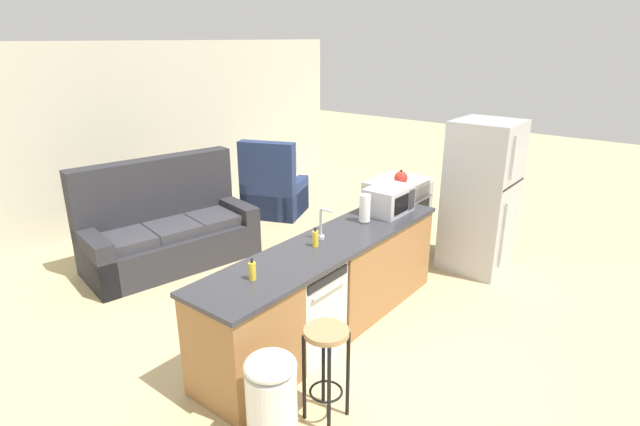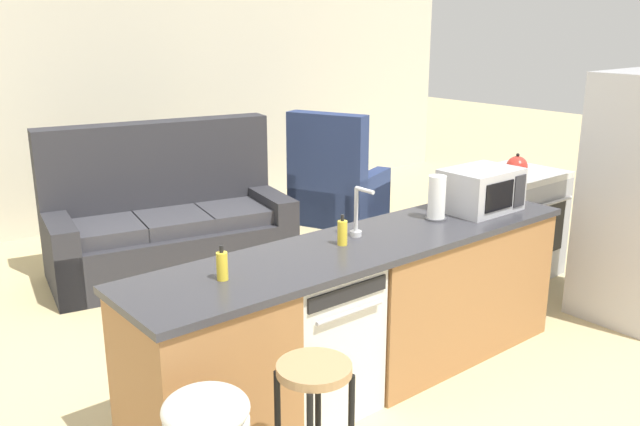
{
  "view_description": "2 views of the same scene",
  "coord_description": "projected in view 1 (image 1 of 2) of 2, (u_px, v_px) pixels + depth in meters",
  "views": [
    {
      "loc": [
        -3.16,
        -2.51,
        2.65
      ],
      "look_at": [
        0.64,
        0.49,
        0.93
      ],
      "focal_mm": 28.0,
      "sensor_mm": 36.0,
      "label": 1
    },
    {
      "loc": [
        -2.38,
        -2.67,
        2.13
      ],
      "look_at": [
        0.18,
        0.46,
        0.96
      ],
      "focal_mm": 38.0,
      "sensor_mm": 36.0,
      "label": 2
    }
  ],
  "objects": [
    {
      "name": "sink_faucet",
      "position": [
        322.0,
        226.0,
        4.52
      ],
      "size": [
        0.07,
        0.18,
        0.3
      ],
      "color": "silver",
      "rests_on": "kitchen_counter"
    },
    {
      "name": "dish_soap_bottle",
      "position": [
        252.0,
        271.0,
        3.78
      ],
      "size": [
        0.06,
        0.06,
        0.18
      ],
      "color": "yellow",
      "rests_on": "kitchen_counter"
    },
    {
      "name": "kitchen_counter",
      "position": [
        334.0,
        286.0,
        4.73
      ],
      "size": [
        2.94,
        0.66,
        0.9
      ],
      "color": "#9E6B3D",
      "rests_on": "ground_plane"
    },
    {
      "name": "armchair",
      "position": [
        273.0,
        194.0,
        7.74
      ],
      "size": [
        1.06,
        1.09,
        1.2
      ],
      "color": "navy",
      "rests_on": "ground_plane"
    },
    {
      "name": "paper_towel_roll",
      "position": [
        365.0,
        209.0,
        4.95
      ],
      "size": [
        0.14,
        0.14,
        0.28
      ],
      "color": "#4C4C51",
      "rests_on": "kitchen_counter"
    },
    {
      "name": "wall_back",
      "position": [
        96.0,
        140.0,
        6.93
      ],
      "size": [
        10.0,
        0.06,
        2.6
      ],
      "color": "beige",
      "rests_on": "ground_plane"
    },
    {
      "name": "ground_plane",
      "position": [
        319.0,
        335.0,
        4.69
      ],
      "size": [
        24.0,
        24.0,
        0.0
      ],
      "primitive_type": "plane",
      "color": "tan"
    },
    {
      "name": "stove_range",
      "position": [
        397.0,
        213.0,
        6.6
      ],
      "size": [
        0.76,
        0.68,
        0.9
      ],
      "color": "#A8AAB2",
      "rests_on": "ground_plane"
    },
    {
      "name": "microwave",
      "position": [
        389.0,
        200.0,
        5.21
      ],
      "size": [
        0.5,
        0.37,
        0.28
      ],
      "color": "#B7B7BC",
      "rests_on": "kitchen_counter"
    },
    {
      "name": "trash_bin",
      "position": [
        272.0,
        403.0,
        3.28
      ],
      "size": [
        0.35,
        0.35,
        0.74
      ],
      "color": "white",
      "rests_on": "ground_plane"
    },
    {
      "name": "dishwasher",
      "position": [
        301.0,
        306.0,
        4.36
      ],
      "size": [
        0.58,
        0.61,
        0.84
      ],
      "color": "silver",
      "rests_on": "ground_plane"
    },
    {
      "name": "couch",
      "position": [
        167.0,
        231.0,
        6.12
      ],
      "size": [
        2.14,
        1.27,
        1.27
      ],
      "color": "#2D2D33",
      "rests_on": "ground_plane"
    },
    {
      "name": "soap_bottle",
      "position": [
        315.0,
        239.0,
        4.39
      ],
      "size": [
        0.06,
        0.06,
        0.18
      ],
      "color": "yellow",
      "rests_on": "kitchen_counter"
    },
    {
      "name": "bar_stool",
      "position": [
        326.0,
        355.0,
        3.51
      ],
      "size": [
        0.32,
        0.32,
        0.74
      ],
      "color": "tan",
      "rests_on": "ground_plane"
    },
    {
      "name": "kettle",
      "position": [
        401.0,
        178.0,
        6.22
      ],
      "size": [
        0.21,
        0.17,
        0.19
      ],
      "color": "red",
      "rests_on": "stove_range"
    },
    {
      "name": "refrigerator",
      "position": [
        481.0,
        197.0,
        5.81
      ],
      "size": [
        0.72,
        0.73,
        1.78
      ],
      "color": "#B7B7BC",
      "rests_on": "ground_plane"
    }
  ]
}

